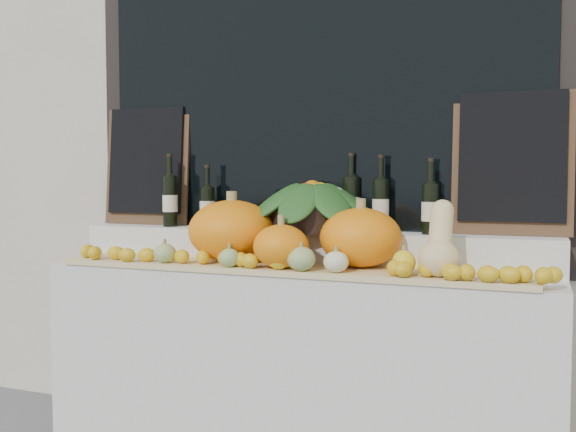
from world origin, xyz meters
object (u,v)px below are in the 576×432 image
Objects in this scene: pumpkin_left at (232,231)px; butternut_squash at (440,245)px; produce_bowl at (312,205)px; wine_bottle_tall at (351,203)px; pumpkin_right at (361,238)px.

pumpkin_left is 0.96m from butternut_squash.
produce_bowl is at bearing 31.68° from pumpkin_left.
produce_bowl is at bearing -154.10° from wine_bottle_tall.
pumpkin_right is (0.60, 0.02, -0.01)m from pumpkin_left.
produce_bowl is (-0.63, 0.31, 0.13)m from butternut_squash.
pumpkin_left is 0.58m from wine_bottle_tall.
produce_bowl is (-0.28, 0.18, 0.13)m from pumpkin_right.
pumpkin_left is 1.14× the size of pumpkin_right.
wine_bottle_tall is at bearing 29.78° from pumpkin_left.
produce_bowl is 0.19m from wine_bottle_tall.
pumpkin_left is 1.35× the size of butternut_squash.
produce_bowl reaches higher than pumpkin_left.
produce_bowl reaches higher than butternut_squash.
pumpkin_right is 1.19× the size of butternut_squash.
produce_bowl reaches higher than pumpkin_right.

